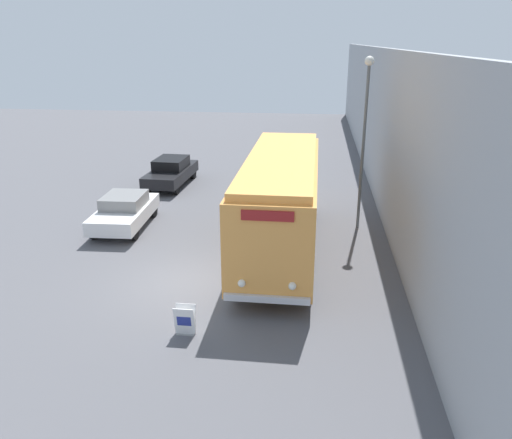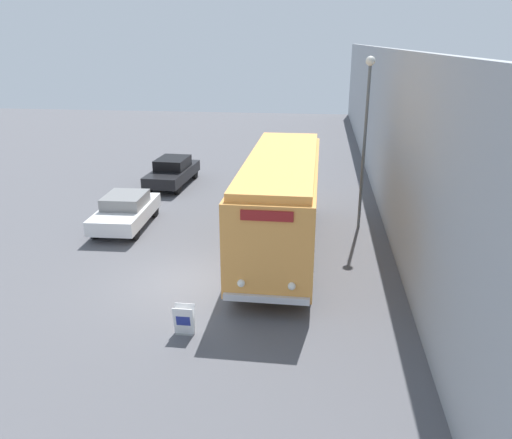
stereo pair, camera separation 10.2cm
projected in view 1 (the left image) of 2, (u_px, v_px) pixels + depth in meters
ground_plane at (185, 282)px, 16.13m from camera, size 80.00×80.00×0.00m
building_wall_right at (383, 127)px, 23.47m from camera, size 0.30×60.00×7.05m
vintage_bus at (281, 199)px, 17.90m from camera, size 2.54×9.90×3.57m
sign_board at (185, 321)px, 13.16m from camera, size 0.54×0.32×0.84m
streetlamp at (365, 122)px, 19.42m from camera, size 0.36×0.36×6.83m
parked_car_near at (125, 211)px, 20.68m from camera, size 2.03×4.20×1.39m
parked_car_mid at (171, 172)px, 26.69m from camera, size 1.96×4.56×1.47m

